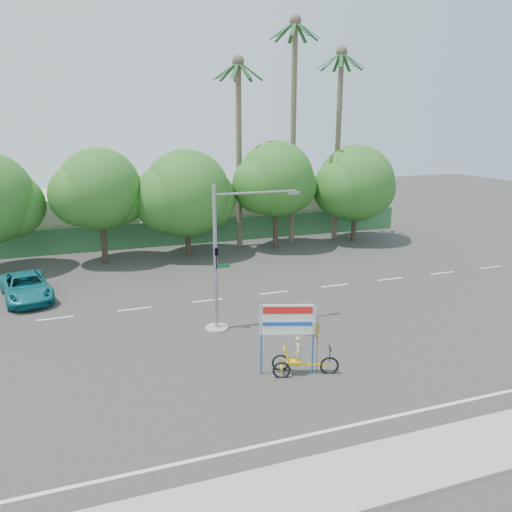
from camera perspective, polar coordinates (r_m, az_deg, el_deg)
name	(u,v)px	position (r m, az deg, el deg)	size (l,w,h in m)	color
ground	(297,357)	(21.87, 4.74, -11.39)	(120.00, 120.00, 0.00)	#33302D
sidewalk_near	(401,466)	(16.31, 16.25, -22.04)	(50.00, 2.40, 0.12)	gray
fence	(191,232)	(41.10, -7.38, 2.75)	(38.00, 0.08, 2.00)	#336B3D
building_left	(61,218)	(44.56, -21.38, 4.11)	(12.00, 8.00, 4.00)	beige
building_right	(265,208)	(47.36, 0.98, 5.51)	(14.00, 8.00, 3.60)	beige
tree_left	(99,192)	(36.15, -17.49, 7.02)	(6.66, 5.60, 8.07)	#473828
tree_center	(186,196)	(36.89, -8.04, 6.79)	(7.62, 6.40, 7.85)	#473828
tree_right	(275,182)	(38.74, 2.24, 8.47)	(6.90, 5.80, 8.36)	#473828
tree_far_right	(355,186)	(41.85, 11.27, 7.88)	(7.38, 6.20, 7.94)	#473828
palm_tall	(294,112)	(40.64, 4.32, 16.14)	(3.73, 3.79, 17.45)	#70604C
palm_mid	(339,125)	(42.38, 9.42, 14.50)	(3.73, 3.79, 15.45)	#70604C
palm_short	(239,133)	(39.09, -1.98, 13.86)	(3.73, 3.79, 14.45)	#70604C
traffic_signal	(222,271)	(23.61, -3.91, -1.71)	(4.72, 1.10, 7.00)	gray
trike_billboard	(295,345)	(19.98, 4.45, -10.10)	(3.02, 1.31, 3.11)	black
pickup_truck	(26,287)	(31.01, -24.79, -3.22)	(2.39, 5.18, 1.44)	#106A75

